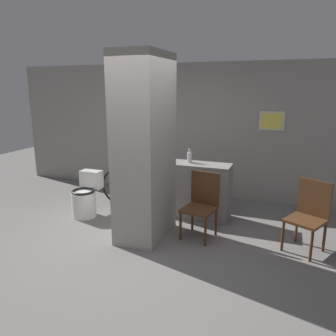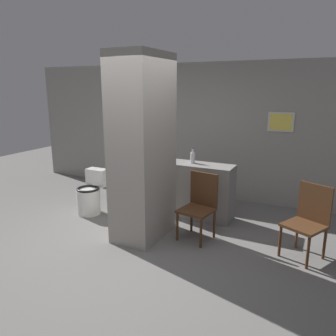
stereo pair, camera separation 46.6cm
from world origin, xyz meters
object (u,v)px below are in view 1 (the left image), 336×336
at_px(toilet, 86,198).
at_px(chair_near_pillar, 201,202).
at_px(bottle_tall, 190,157).
at_px(bicycle, 144,189).
at_px(chair_by_doorway, 309,213).

xyz_separation_m(toilet, chair_near_pillar, (2.04, -0.08, 0.20)).
bearing_deg(bottle_tall, bicycle, 179.20).
distance_m(chair_near_pillar, bicycle, 1.47).
xyz_separation_m(chair_near_pillar, bottle_tall, (-0.41, 0.74, 0.50)).
relative_size(chair_near_pillar, bicycle, 0.54).
xyz_separation_m(chair_by_doorway, bicycle, (-2.69, 0.66, -0.16)).
bearing_deg(bicycle, chair_by_doorway, -13.77).
bearing_deg(toilet, bottle_tall, 22.03).
distance_m(toilet, bottle_tall, 1.89).
bearing_deg(toilet, chair_near_pillar, -2.18).
bearing_deg(toilet, bicycle, 40.37).
bearing_deg(bicycle, chair_near_pillar, -30.85).
xyz_separation_m(bicycle, bottle_tall, (0.84, -0.01, 0.66)).
xyz_separation_m(toilet, bicycle, (0.79, 0.67, 0.04)).
xyz_separation_m(toilet, bottle_tall, (1.63, 0.66, 0.70)).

